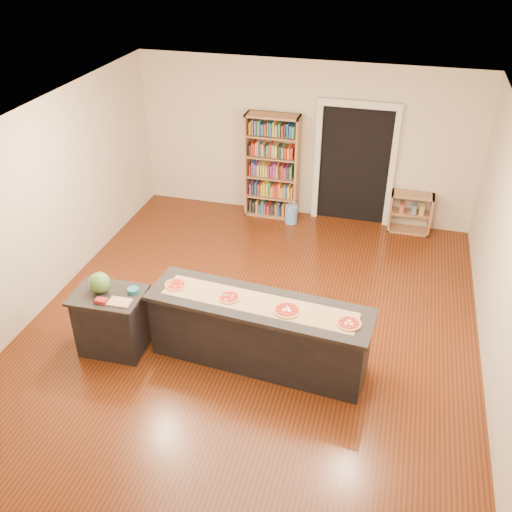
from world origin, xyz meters
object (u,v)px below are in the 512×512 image
(watermelon, at_px, (99,283))
(kitchen_island, at_px, (259,332))
(low_shelf, at_px, (410,213))
(side_counter, at_px, (112,321))
(waste_bin, at_px, (291,214))
(bookshelf, at_px, (272,167))

(watermelon, bearing_deg, kitchen_island, 6.47)
(kitchen_island, height_order, low_shelf, kitchen_island)
(side_counter, height_order, low_shelf, side_counter)
(low_shelf, relative_size, waste_bin, 2.17)
(side_counter, relative_size, waste_bin, 2.62)
(bookshelf, distance_m, waste_bin, 0.91)
(kitchen_island, height_order, side_counter, kitchen_island)
(waste_bin, bearing_deg, kitchen_island, -84.22)
(kitchen_island, bearing_deg, bookshelf, 106.26)
(side_counter, bearing_deg, waste_bin, 68.03)
(waste_bin, bearing_deg, bookshelf, 153.74)
(watermelon, bearing_deg, bookshelf, 74.39)
(kitchen_island, height_order, watermelon, watermelon)
(bookshelf, distance_m, watermelon, 4.33)
(side_counter, relative_size, bookshelf, 0.46)
(low_shelf, bearing_deg, watermelon, -131.13)
(bookshelf, relative_size, waste_bin, 5.75)
(low_shelf, relative_size, watermelon, 2.71)
(waste_bin, distance_m, watermelon, 4.35)
(low_shelf, height_order, waste_bin, low_shelf)
(bookshelf, relative_size, watermelon, 7.17)
(side_counter, height_order, waste_bin, side_counter)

